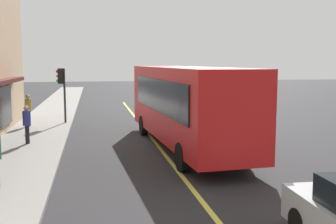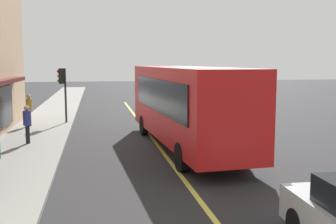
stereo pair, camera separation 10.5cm
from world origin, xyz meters
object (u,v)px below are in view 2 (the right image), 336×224
at_px(bus, 184,103).
at_px(pedestrian_mid_block, 27,121).
at_px(traffic_light, 62,82).
at_px(pedestrian_waiting, 29,107).

distance_m(bus, pedestrian_mid_block, 6.94).
height_order(traffic_light, pedestrian_waiting, traffic_light).
xyz_separation_m(bus, pedestrian_mid_block, (1.52, 6.72, -0.83)).
bearing_deg(traffic_light, pedestrian_mid_block, 169.81).
bearing_deg(traffic_light, pedestrian_waiting, 118.86).
bearing_deg(bus, pedestrian_waiting, 48.36).
bearing_deg(pedestrian_mid_block, bus, -102.73).
distance_m(traffic_light, pedestrian_mid_block, 6.30).
relative_size(traffic_light, pedestrian_mid_block, 1.91).
bearing_deg(bus, pedestrian_mid_block, 77.27).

